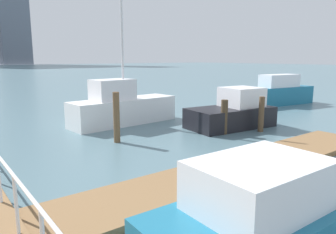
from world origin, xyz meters
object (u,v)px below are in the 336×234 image
moored_boat_3 (283,216)px  moored_boat_4 (122,107)px  moored_boat_2 (233,112)px  moored_boat_5 (274,93)px

moored_boat_3 → moored_boat_4: (3.26, 11.48, 0.19)m
moored_boat_2 → moored_boat_5: moored_boat_5 is taller
moored_boat_2 → moored_boat_4: bearing=135.4°
moored_boat_5 → moored_boat_2: bearing=-158.1°
moored_boat_3 → moored_boat_5: moored_boat_5 is taller
moored_boat_2 → moored_boat_4: size_ratio=0.56×
moored_boat_2 → moored_boat_3: (-7.24, -7.54, -0.03)m
moored_boat_4 → moored_boat_5: moored_boat_4 is taller
moored_boat_3 → moored_boat_5: bearing=35.2°
moored_boat_2 → moored_boat_5: size_ratio=0.64×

